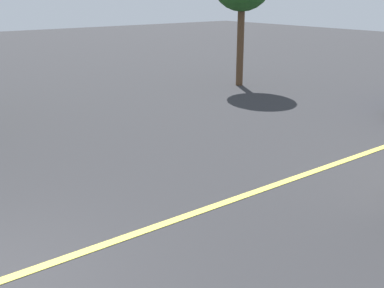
{
  "coord_description": "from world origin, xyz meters",
  "views": [
    {
      "loc": [
        -0.85,
        -5.51,
        3.47
      ],
      "look_at": [
        3.33,
        -0.14,
        1.27
      ],
      "focal_mm": 44.21,
      "sensor_mm": 36.0,
      "label": 1
    }
  ],
  "objects": [
    {
      "name": "lane_marking_centre",
      "position": [
        3.0,
        0.0,
        0.01
      ],
      "size": [
        28.0,
        0.16,
        0.01
      ],
      "primitive_type": "cube",
      "color": "#E0D14C"
    }
  ]
}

